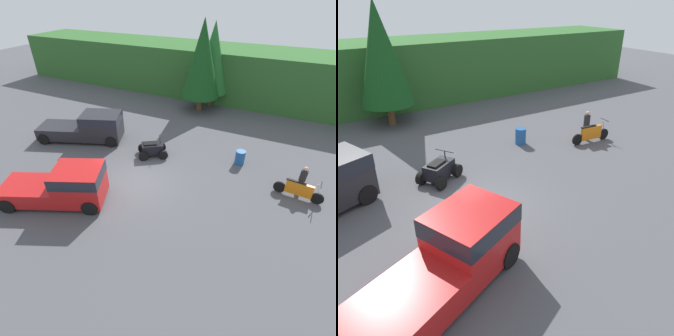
% 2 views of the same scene
% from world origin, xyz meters
% --- Properties ---
extents(ground_plane, '(80.00, 80.00, 0.00)m').
position_xyz_m(ground_plane, '(0.00, 0.00, 0.00)').
color(ground_plane, '#4C4C51').
extents(hillside_backdrop, '(44.00, 6.00, 4.39)m').
position_xyz_m(hillside_backdrop, '(0.00, 16.00, 2.19)').
color(hillside_backdrop, '#2D6028').
rests_on(hillside_backdrop, ground_plane).
extents(tree_left, '(3.16, 3.16, 7.18)m').
position_xyz_m(tree_left, '(-0.47, 11.25, 4.22)').
color(tree_left, brown).
rests_on(tree_left, ground_plane).
extents(tree_mid_left, '(3.01, 3.01, 6.83)m').
position_xyz_m(tree_mid_left, '(-0.12, 12.92, 4.02)').
color(tree_mid_left, brown).
rests_on(tree_mid_left, ground_plane).
extents(pickup_truck_red, '(5.37, 3.81, 1.96)m').
position_xyz_m(pickup_truck_red, '(-2.34, -2.73, 1.02)').
color(pickup_truck_red, red).
rests_on(pickup_truck_red, ground_plane).
extents(dirt_bike, '(2.42, 0.60, 1.17)m').
position_xyz_m(dirt_bike, '(8.09, 2.60, 0.49)').
color(dirt_bike, black).
rests_on(dirt_bike, ground_plane).
extents(quad_atv, '(2.19, 2.02, 1.22)m').
position_xyz_m(quad_atv, '(-0.56, 2.95, 0.47)').
color(quad_atv, black).
rests_on(quad_atv, ground_plane).
extents(rider_person, '(0.40, 0.40, 1.63)m').
position_xyz_m(rider_person, '(8.13, 3.05, 0.89)').
color(rider_person, navy).
rests_on(rider_person, ground_plane).
extents(steel_barrel, '(0.58, 0.58, 0.88)m').
position_xyz_m(steel_barrel, '(4.68, 4.43, 0.44)').
color(steel_barrel, '#1E5193').
rests_on(steel_barrel, ground_plane).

